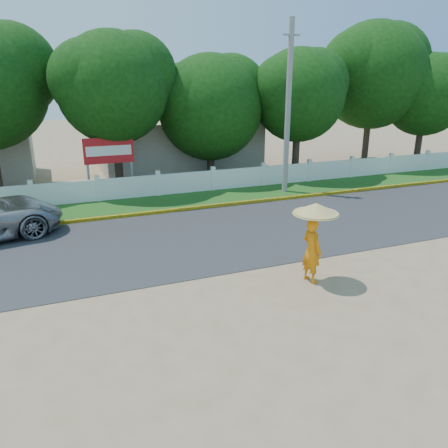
% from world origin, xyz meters
% --- Properties ---
extents(ground, '(120.00, 120.00, 0.00)m').
position_xyz_m(ground, '(0.00, 0.00, 0.00)').
color(ground, '#9E8460').
rests_on(ground, ground).
extents(road, '(60.00, 7.00, 0.02)m').
position_xyz_m(road, '(0.00, 4.50, 0.01)').
color(road, '#38383A').
rests_on(road, ground).
extents(grass_verge, '(60.00, 3.50, 0.03)m').
position_xyz_m(grass_verge, '(0.00, 9.75, 0.01)').
color(grass_verge, '#2D601E').
rests_on(grass_verge, ground).
extents(curb, '(40.00, 0.18, 0.16)m').
position_xyz_m(curb, '(0.00, 8.05, 0.08)').
color(curb, yellow).
rests_on(curb, ground).
extents(fence, '(40.00, 0.10, 1.10)m').
position_xyz_m(fence, '(0.00, 11.20, 0.55)').
color(fence, silver).
rests_on(fence, ground).
extents(building_near, '(10.00, 6.00, 3.20)m').
position_xyz_m(building_near, '(3.00, 18.00, 1.60)').
color(building_near, '#B7AD99').
rests_on(building_near, ground).
extents(utility_pole, '(0.28, 0.28, 8.56)m').
position_xyz_m(utility_pole, '(6.46, 9.54, 4.28)').
color(utility_pole, gray).
rests_on(utility_pole, ground).
extents(monk_with_parasol, '(1.33, 1.33, 2.41)m').
position_xyz_m(monk_with_parasol, '(1.87, -0.32, 1.57)').
color(monk_with_parasol, orange).
rests_on(monk_with_parasol, ground).
extents(billboard, '(2.50, 0.13, 2.95)m').
position_xyz_m(billboard, '(-2.21, 12.30, 2.14)').
color(billboard, gray).
rests_on(billboard, ground).
extents(tree_row, '(39.33, 8.21, 9.48)m').
position_xyz_m(tree_row, '(4.63, 14.19, 5.03)').
color(tree_row, '#473828').
rests_on(tree_row, ground).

